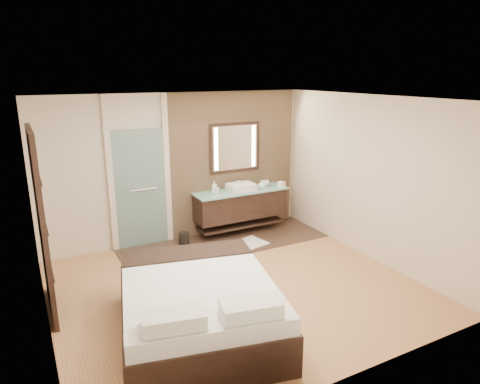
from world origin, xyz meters
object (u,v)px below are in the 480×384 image
vanity (241,204)px  waste_bin (184,239)px  mirror_unit (235,148)px  bed (198,306)px

vanity → waste_bin: bearing=-176.8°
vanity → mirror_unit: 1.10m
vanity → waste_bin: size_ratio=7.95×
mirror_unit → waste_bin: mirror_unit is taller
mirror_unit → bed: mirror_unit is taller
mirror_unit → bed: size_ratio=0.42×
bed → vanity: bearing=65.8°
vanity → bed: bearing=-126.5°
mirror_unit → waste_bin: 1.97m
vanity → bed: 3.38m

